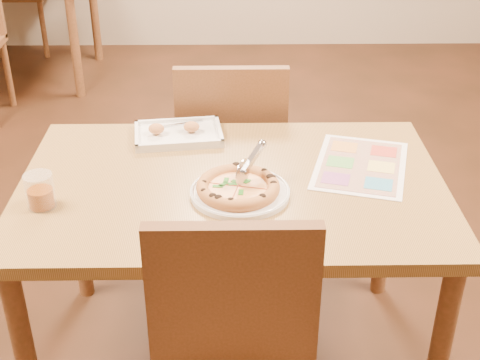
{
  "coord_description": "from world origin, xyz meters",
  "views": [
    {
      "loc": [
        -0.0,
        -1.77,
        1.74
      ],
      "look_at": [
        0.02,
        -0.08,
        0.77
      ],
      "focal_mm": 50.0,
      "sensor_mm": 36.0,
      "label": 1
    }
  ],
  "objects_px": {
    "plate": "(240,192)",
    "menu": "(361,165)",
    "pizza": "(238,187)",
    "glass_tumbler": "(40,193)",
    "pizza_cutter": "(250,163)",
    "appetizer_tray": "(178,134)",
    "dining_table": "(232,206)",
    "chair_far": "(232,140)"
  },
  "relations": [
    {
      "from": "pizza_cutter",
      "to": "glass_tumbler",
      "type": "height_order",
      "value": "pizza_cutter"
    },
    {
      "from": "pizza",
      "to": "glass_tumbler",
      "type": "xyz_separation_m",
      "value": [
        -0.56,
        -0.05,
        0.02
      ]
    },
    {
      "from": "appetizer_tray",
      "to": "glass_tumbler",
      "type": "bearing_deg",
      "value": -129.09
    },
    {
      "from": "menu",
      "to": "dining_table",
      "type": "bearing_deg",
      "value": -166.66
    },
    {
      "from": "chair_far",
      "to": "appetizer_tray",
      "type": "bearing_deg",
      "value": 57.52
    },
    {
      "from": "chair_far",
      "to": "menu",
      "type": "distance_m",
      "value": 0.67
    },
    {
      "from": "appetizer_tray",
      "to": "menu",
      "type": "xyz_separation_m",
      "value": [
        0.6,
        -0.21,
        -0.01
      ]
    },
    {
      "from": "appetizer_tray",
      "to": "menu",
      "type": "distance_m",
      "value": 0.63
    },
    {
      "from": "plate",
      "to": "pizza",
      "type": "bearing_deg",
      "value": -140.14
    },
    {
      "from": "dining_table",
      "to": "pizza_cutter",
      "type": "distance_m",
      "value": 0.18
    },
    {
      "from": "plate",
      "to": "pizza",
      "type": "xyz_separation_m",
      "value": [
        -0.01,
        -0.0,
        0.02
      ]
    },
    {
      "from": "pizza_cutter",
      "to": "appetizer_tray",
      "type": "distance_m",
      "value": 0.43
    },
    {
      "from": "plate",
      "to": "glass_tumbler",
      "type": "xyz_separation_m",
      "value": [
        -0.57,
        -0.06,
        0.04
      ]
    },
    {
      "from": "pizza",
      "to": "pizza_cutter",
      "type": "xyz_separation_m",
      "value": [
        0.03,
        0.04,
        0.06
      ]
    },
    {
      "from": "pizza",
      "to": "glass_tumbler",
      "type": "bearing_deg",
      "value": -174.75
    },
    {
      "from": "chair_far",
      "to": "plate",
      "type": "xyz_separation_m",
      "value": [
        0.02,
        -0.68,
        0.16
      ]
    },
    {
      "from": "appetizer_tray",
      "to": "menu",
      "type": "height_order",
      "value": "appetizer_tray"
    },
    {
      "from": "chair_far",
      "to": "menu",
      "type": "relative_size",
      "value": 1.21
    },
    {
      "from": "pizza",
      "to": "menu",
      "type": "height_order",
      "value": "pizza"
    },
    {
      "from": "chair_far",
      "to": "glass_tumbler",
      "type": "xyz_separation_m",
      "value": [
        -0.55,
        -0.73,
        0.2
      ]
    },
    {
      "from": "chair_far",
      "to": "pizza_cutter",
      "type": "height_order",
      "value": "chair_far"
    },
    {
      "from": "dining_table",
      "to": "appetizer_tray",
      "type": "xyz_separation_m",
      "value": [
        -0.19,
        0.31,
        0.1
      ]
    },
    {
      "from": "plate",
      "to": "glass_tumbler",
      "type": "distance_m",
      "value": 0.57
    },
    {
      "from": "pizza_cutter",
      "to": "menu",
      "type": "height_order",
      "value": "pizza_cutter"
    },
    {
      "from": "glass_tumbler",
      "to": "menu",
      "type": "distance_m",
      "value": 0.98
    },
    {
      "from": "pizza",
      "to": "menu",
      "type": "bearing_deg",
      "value": 24.43
    },
    {
      "from": "pizza_cutter",
      "to": "menu",
      "type": "relative_size",
      "value": 0.36
    },
    {
      "from": "pizza",
      "to": "chair_far",
      "type": "bearing_deg",
      "value": 91.46
    },
    {
      "from": "chair_far",
      "to": "pizza_cutter",
      "type": "relative_size",
      "value": 3.34
    },
    {
      "from": "appetizer_tray",
      "to": "menu",
      "type": "relative_size",
      "value": 0.82
    },
    {
      "from": "pizza",
      "to": "appetizer_tray",
      "type": "relative_size",
      "value": 0.77
    },
    {
      "from": "chair_far",
      "to": "pizza",
      "type": "bearing_deg",
      "value": 91.46
    },
    {
      "from": "pizza_cutter",
      "to": "pizza",
      "type": "bearing_deg",
      "value": 172.47
    },
    {
      "from": "plate",
      "to": "menu",
      "type": "relative_size",
      "value": 0.76
    },
    {
      "from": "pizza_cutter",
      "to": "glass_tumbler",
      "type": "xyz_separation_m",
      "value": [
        -0.6,
        -0.09,
        -0.04
      ]
    },
    {
      "from": "dining_table",
      "to": "chair_far",
      "type": "xyz_separation_m",
      "value": [
        -0.0,
        0.6,
        -0.07
      ]
    },
    {
      "from": "dining_table",
      "to": "pizza",
      "type": "bearing_deg",
      "value": -77.9
    },
    {
      "from": "pizza",
      "to": "pizza_cutter",
      "type": "distance_m",
      "value": 0.08
    },
    {
      "from": "pizza",
      "to": "menu",
      "type": "relative_size",
      "value": 0.63
    },
    {
      "from": "chair_far",
      "to": "pizza_cutter",
      "type": "bearing_deg",
      "value": 94.63
    },
    {
      "from": "plate",
      "to": "pizza_cutter",
      "type": "relative_size",
      "value": 2.09
    },
    {
      "from": "dining_table",
      "to": "pizza",
      "type": "relative_size",
      "value": 5.27
    }
  ]
}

